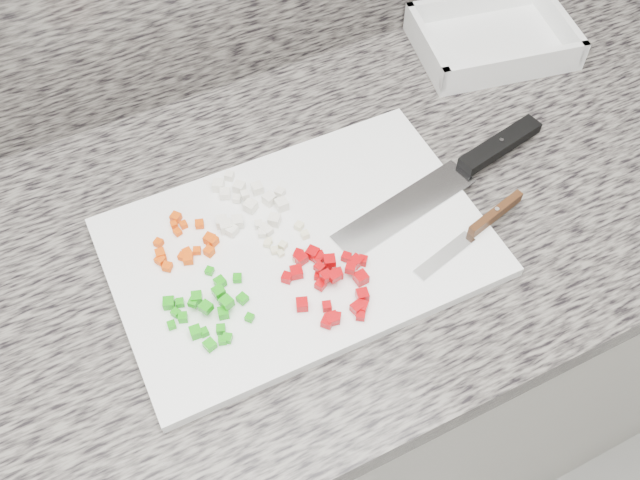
{
  "coord_description": "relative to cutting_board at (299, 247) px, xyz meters",
  "views": [
    {
      "loc": [
        -0.11,
        0.92,
        1.65
      ],
      "look_at": [
        0.12,
        1.38,
        0.94
      ],
      "focal_mm": 40.0,
      "sensor_mm": 36.0,
      "label": 1
    }
  ],
  "objects": [
    {
      "name": "cabinet",
      "position": [
        -0.1,
        0.04,
        -0.48
      ],
      "size": [
        3.92,
        0.62,
        0.86
      ],
      "primitive_type": "cube",
      "color": "beige",
      "rests_on": "ground"
    },
    {
      "name": "countertop",
      "position": [
        -0.1,
        0.04,
        -0.03
      ],
      "size": [
        3.96,
        0.64,
        0.04
      ],
      "primitive_type": "cube",
      "color": "#68635C",
      "rests_on": "cabinet"
    },
    {
      "name": "paring_knife",
      "position": [
        0.22,
        -0.08,
        0.01
      ],
      "size": [
        0.19,
        0.06,
        0.02
      ],
      "rotation": [
        0.0,
        0.0,
        0.25
      ],
      "color": "#B8BBBF",
      "rests_on": "cutting_board"
    },
    {
      "name": "chef_knife",
      "position": [
        0.26,
        0.01,
        0.01
      ],
      "size": [
        0.35,
        0.1,
        0.02
      ],
      "rotation": [
        0.0,
        0.0,
        0.19
      ],
      "color": "#B8BBBF",
      "rests_on": "cutting_board"
    },
    {
      "name": "tray",
      "position": [
        0.45,
        0.22,
        0.01
      ],
      "size": [
        0.27,
        0.21,
        0.05
      ],
      "rotation": [
        0.0,
        0.0,
        -0.2
      ],
      "color": "white",
      "rests_on": "countertop"
    },
    {
      "name": "cutting_board",
      "position": [
        0.0,
        0.0,
        0.0
      ],
      "size": [
        0.47,
        0.32,
        0.02
      ],
      "primitive_type": "cube",
      "rotation": [
        0.0,
        0.0,
        -0.01
      ],
      "color": "white",
      "rests_on": "countertop"
    },
    {
      "name": "green_pepper_pile",
      "position": [
        -0.14,
        -0.04,
        0.02
      ],
      "size": [
        0.11,
        0.11,
        0.02
      ],
      "color": "#179C0E",
      "rests_on": "cutting_board"
    },
    {
      "name": "carrot_pile",
      "position": [
        -0.13,
        0.06,
        0.01
      ],
      "size": [
        0.08,
        0.08,
        0.01
      ],
      "color": "#DC4504",
      "rests_on": "cutting_board"
    },
    {
      "name": "garlic_pile",
      "position": [
        -0.01,
        0.0,
        0.01
      ],
      "size": [
        0.06,
        0.06,
        0.01
      ],
      "color": "beige",
      "rests_on": "cutting_board"
    },
    {
      "name": "red_pepper_pile",
      "position": [
        0.01,
        -0.07,
        0.02
      ],
      "size": [
        0.11,
        0.13,
        0.02
      ],
      "color": "#A70206",
      "rests_on": "cutting_board"
    },
    {
      "name": "onion_pile",
      "position": [
        -0.04,
        0.08,
        0.01
      ],
      "size": [
        0.1,
        0.12,
        0.02
      ],
      "color": "white",
      "rests_on": "cutting_board"
    }
  ]
}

